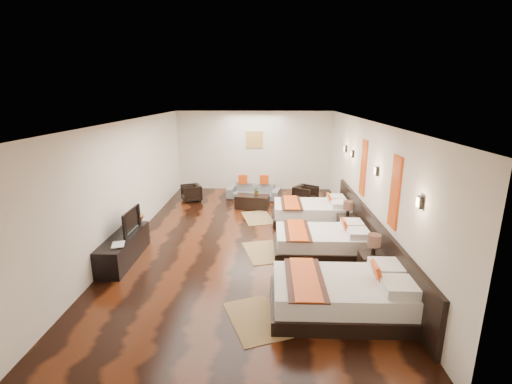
{
  "coord_description": "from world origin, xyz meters",
  "views": [
    {
      "loc": [
        0.49,
        -8.12,
        3.38
      ],
      "look_at": [
        0.21,
        0.24,
        1.1
      ],
      "focal_mm": 25.41,
      "sensor_mm": 36.0,
      "label": 1
    }
  ],
  "objects_px": {
    "armchair_left": "(191,193)",
    "table_plant": "(257,191)",
    "bed_far": "(312,212)",
    "figurine": "(135,215)",
    "sofa": "(254,191)",
    "nightstand_b": "(347,223)",
    "tv": "(128,221)",
    "tv_console": "(124,248)",
    "bed_mid": "(323,241)",
    "coffee_table": "(252,202)",
    "bed_near": "(343,295)",
    "book": "(112,245)",
    "nightstand_a": "(372,264)",
    "armchair_right": "(306,195)"
  },
  "relations": [
    {
      "from": "armchair_left",
      "to": "nightstand_a",
      "type": "bearing_deg",
      "value": 16.74
    },
    {
      "from": "bed_mid",
      "to": "tv",
      "type": "distance_m",
      "value": 4.19
    },
    {
      "from": "figurine",
      "to": "nightstand_b",
      "type": "bearing_deg",
      "value": 9.36
    },
    {
      "from": "nightstand_a",
      "to": "armchair_right",
      "type": "bearing_deg",
      "value": 99.02
    },
    {
      "from": "nightstand_a",
      "to": "tv_console",
      "type": "xyz_separation_m",
      "value": [
        -4.95,
        0.64,
        -0.04
      ]
    },
    {
      "from": "bed_far",
      "to": "coffee_table",
      "type": "bearing_deg",
      "value": 145.98
    },
    {
      "from": "nightstand_a",
      "to": "armchair_right",
      "type": "height_order",
      "value": "nightstand_a"
    },
    {
      "from": "tv",
      "to": "armchair_left",
      "type": "xyz_separation_m",
      "value": [
        0.46,
        4.14,
        -0.53
      ]
    },
    {
      "from": "tv_console",
      "to": "coffee_table",
      "type": "xyz_separation_m",
      "value": [
        2.52,
        3.68,
        -0.08
      ]
    },
    {
      "from": "book",
      "to": "armchair_right",
      "type": "bearing_deg",
      "value": 48.24
    },
    {
      "from": "bed_mid",
      "to": "coffee_table",
      "type": "height_order",
      "value": "bed_mid"
    },
    {
      "from": "bed_far",
      "to": "tv_console",
      "type": "xyz_separation_m",
      "value": [
        -4.2,
        -2.54,
        0.0
      ]
    },
    {
      "from": "armchair_left",
      "to": "table_plant",
      "type": "bearing_deg",
      "value": 49.31
    },
    {
      "from": "bed_mid",
      "to": "bed_far",
      "type": "bearing_deg",
      "value": 89.99
    },
    {
      "from": "nightstand_b",
      "to": "table_plant",
      "type": "xyz_separation_m",
      "value": [
        -2.29,
        2.15,
        0.22
      ]
    },
    {
      "from": "bed_far",
      "to": "sofa",
      "type": "distance_m",
      "value": 2.75
    },
    {
      "from": "tv_console",
      "to": "coffee_table",
      "type": "bearing_deg",
      "value": 55.58
    },
    {
      "from": "figurine",
      "to": "armchair_left",
      "type": "bearing_deg",
      "value": 81.87
    },
    {
      "from": "bed_near",
      "to": "bed_far",
      "type": "xyz_separation_m",
      "value": [
        -0.0,
        4.25,
        -0.02
      ]
    },
    {
      "from": "armchair_left",
      "to": "coffee_table",
      "type": "distance_m",
      "value": 2.12
    },
    {
      "from": "bed_far",
      "to": "tv_console",
      "type": "distance_m",
      "value": 4.91
    },
    {
      "from": "nightstand_a",
      "to": "book",
      "type": "height_order",
      "value": "nightstand_a"
    },
    {
      "from": "tv_console",
      "to": "coffee_table",
      "type": "distance_m",
      "value": 4.46
    },
    {
      "from": "nightstand_b",
      "to": "tv",
      "type": "bearing_deg",
      "value": -164.23
    },
    {
      "from": "bed_far",
      "to": "figurine",
      "type": "bearing_deg",
      "value": -157.23
    },
    {
      "from": "nightstand_b",
      "to": "tv",
      "type": "relative_size",
      "value": 0.99
    },
    {
      "from": "tv_console",
      "to": "figurine",
      "type": "distance_m",
      "value": 0.91
    },
    {
      "from": "bed_far",
      "to": "bed_near",
      "type": "bearing_deg",
      "value": -89.97
    },
    {
      "from": "nightstand_a",
      "to": "figurine",
      "type": "bearing_deg",
      "value": 163.99
    },
    {
      "from": "bed_far",
      "to": "table_plant",
      "type": "height_order",
      "value": "bed_far"
    },
    {
      "from": "armchair_right",
      "to": "coffee_table",
      "type": "distance_m",
      "value": 1.74
    },
    {
      "from": "nightstand_b",
      "to": "sofa",
      "type": "distance_m",
      "value": 3.96
    },
    {
      "from": "bed_far",
      "to": "figurine",
      "type": "height_order",
      "value": "figurine"
    },
    {
      "from": "bed_mid",
      "to": "book",
      "type": "distance_m",
      "value": 4.33
    },
    {
      "from": "nightstand_b",
      "to": "armchair_right",
      "type": "relative_size",
      "value": 1.34
    },
    {
      "from": "bed_mid",
      "to": "bed_far",
      "type": "distance_m",
      "value": 2.03
    },
    {
      "from": "table_plant",
      "to": "sofa",
      "type": "bearing_deg",
      "value": 97.87
    },
    {
      "from": "nightstand_a",
      "to": "table_plant",
      "type": "bearing_deg",
      "value": 117.6
    },
    {
      "from": "tv_console",
      "to": "figurine",
      "type": "height_order",
      "value": "figurine"
    },
    {
      "from": "coffee_table",
      "to": "armchair_right",
      "type": "bearing_deg",
      "value": 16.08
    },
    {
      "from": "bed_far",
      "to": "nightstand_b",
      "type": "relative_size",
      "value": 2.39
    },
    {
      "from": "nightstand_b",
      "to": "nightstand_a",
      "type": "bearing_deg",
      "value": -90.0
    },
    {
      "from": "bed_far",
      "to": "tv",
      "type": "height_order",
      "value": "tv"
    },
    {
      "from": "bed_near",
      "to": "book",
      "type": "height_order",
      "value": "bed_near"
    },
    {
      "from": "bed_mid",
      "to": "armchair_right",
      "type": "distance_m",
      "value": 3.65
    },
    {
      "from": "tv_console",
      "to": "table_plant",
      "type": "xyz_separation_m",
      "value": [
        2.65,
        3.74,
        0.25
      ]
    },
    {
      "from": "tv",
      "to": "armchair_left",
      "type": "bearing_deg",
      "value": -5.07
    },
    {
      "from": "sofa",
      "to": "figurine",
      "type": "bearing_deg",
      "value": -110.69
    },
    {
      "from": "bed_far",
      "to": "nightstand_a",
      "type": "height_order",
      "value": "nightstand_a"
    },
    {
      "from": "figurine",
      "to": "book",
      "type": "bearing_deg",
      "value": -90.0
    }
  ]
}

